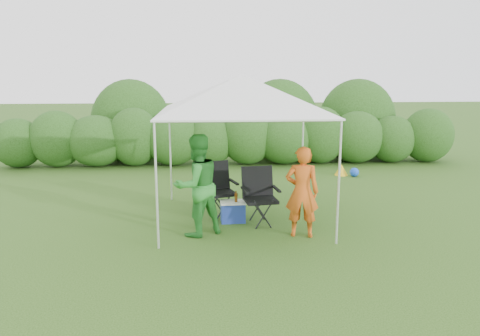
{
  "coord_description": "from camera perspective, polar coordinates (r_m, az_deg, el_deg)",
  "views": [
    {
      "loc": [
        -0.67,
        -8.4,
        2.89
      ],
      "look_at": [
        -0.05,
        0.4,
        1.05
      ],
      "focal_mm": 35.0,
      "sensor_mm": 36.0,
      "label": 1
    }
  ],
  "objects": [
    {
      "name": "chair_left",
      "position": [
        9.48,
        -2.77,
        -2.13
      ],
      "size": [
        0.79,
        0.76,
        1.08
      ],
      "rotation": [
        0.0,
        0.0,
        0.3
      ],
      "color": "black",
      "rests_on": "ground"
    },
    {
      "name": "chair_right",
      "position": [
        8.98,
        2.36,
        -2.91
      ],
      "size": [
        0.73,
        0.68,
        1.08
      ],
      "rotation": [
        0.0,
        0.0,
        0.13
      ],
      "color": "black",
      "rests_on": "ground"
    },
    {
      "name": "bottle",
      "position": [
        9.02,
        -0.49,
        -3.48
      ],
      "size": [
        0.06,
        0.06,
        0.22
      ],
      "primitive_type": "cylinder",
      "color": "#592D0C",
      "rests_on": "cooler"
    },
    {
      "name": "canopy",
      "position": [
        8.94,
        0.26,
        9.03
      ],
      "size": [
        3.1,
        3.1,
        2.83
      ],
      "color": "silver",
      "rests_on": "ground"
    },
    {
      "name": "woman",
      "position": [
        8.28,
        -5.26,
        -2.12
      ],
      "size": [
        1.11,
        1.05,
        1.82
      ],
      "primitive_type": "imported",
      "rotation": [
        0.0,
        0.0,
        3.69
      ],
      "color": "#2B842C",
      "rests_on": "ground"
    },
    {
      "name": "ground",
      "position": [
        8.91,
        0.48,
        -7.15
      ],
      "size": [
        70.0,
        70.0,
        0.0
      ],
      "primitive_type": "plane",
      "color": "#365C1D"
    },
    {
      "name": "man",
      "position": [
        8.27,
        7.57,
        -2.9
      ],
      "size": [
        0.65,
        0.49,
        1.62
      ],
      "primitive_type": "imported",
      "rotation": [
        0.0,
        0.0,
        2.95
      ],
      "color": "#D25517",
      "rests_on": "ground"
    },
    {
      "name": "hedge",
      "position": [
        14.57,
        -1.23,
        3.62
      ],
      "size": [
        14.34,
        1.53,
        1.8
      ],
      "color": "#29561B",
      "rests_on": "ground"
    },
    {
      "name": "cooler",
      "position": [
        9.14,
        -0.88,
        -5.3
      ],
      "size": [
        0.5,
        0.38,
        0.41
      ],
      "rotation": [
        0.0,
        0.0,
        0.05
      ],
      "color": "navy",
      "rests_on": "ground"
    },
    {
      "name": "lawn_toy",
      "position": [
        13.45,
        12.64,
        -0.28
      ],
      "size": [
        0.62,
        0.52,
        0.31
      ],
      "color": "yellow",
      "rests_on": "ground"
    }
  ]
}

